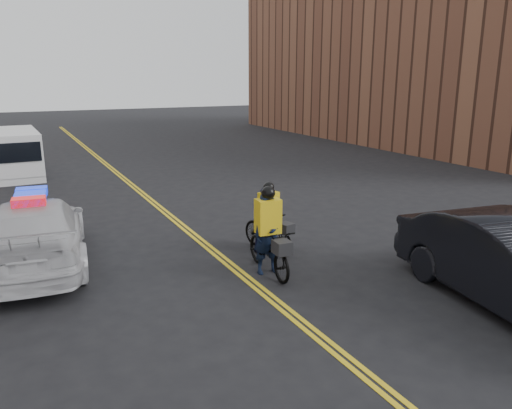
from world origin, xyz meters
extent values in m
plane|color=black|center=(0.00, 0.00, 0.00)|extent=(120.00, 120.00, 0.00)
cube|color=gold|center=(-0.08, 8.00, 0.01)|extent=(0.10, 60.00, 0.01)
cube|color=gold|center=(0.08, 8.00, 0.01)|extent=(0.10, 60.00, 0.01)
cube|color=brown|center=(22.00, 18.00, 5.50)|extent=(12.00, 30.00, 11.00)
imported|color=silver|center=(-4.10, 3.26, 0.81)|extent=(2.85, 5.77, 1.61)
cube|color=#0C26CC|center=(-4.10, 3.26, 1.69)|extent=(0.83, 1.54, 0.16)
cube|color=silver|center=(-4.06, 15.62, 1.02)|extent=(1.90, 4.82, 2.03)
cube|color=silver|center=(-4.00, 13.54, 0.84)|extent=(1.74, 0.75, 1.06)
cube|color=black|center=(-3.99, 13.19, 1.37)|extent=(1.59, 0.13, 0.80)
cylinder|color=black|center=(-3.18, 14.23, 0.31)|extent=(0.24, 0.62, 0.62)
cylinder|color=black|center=(-3.26, 17.05, 0.31)|extent=(0.24, 0.62, 0.62)
imported|color=black|center=(0.59, 0.35, 0.55)|extent=(0.85, 2.12, 1.09)
imported|color=black|center=(0.59, 0.35, 0.94)|extent=(0.71, 0.49, 1.87)
cube|color=yellow|center=(0.59, 0.35, 1.35)|extent=(0.55, 0.40, 0.79)
sphere|color=black|center=(0.59, 0.35, 1.88)|extent=(0.31, 0.31, 0.31)
cube|color=black|center=(0.55, -0.37, 0.85)|extent=(0.36, 0.41, 0.29)
imported|color=black|center=(1.31, 1.66, 0.54)|extent=(0.92, 1.87, 1.08)
imported|color=black|center=(1.31, 1.66, 0.83)|extent=(0.94, 0.81, 1.67)
cube|color=yellow|center=(1.31, 1.66, 1.20)|extent=(0.54, 0.43, 0.70)
sphere|color=black|center=(1.31, 1.66, 1.68)|extent=(0.28, 0.28, 0.28)
cube|color=black|center=(1.46, 1.03, 0.76)|extent=(0.38, 0.41, 0.26)
camera|label=1|loc=(-4.49, -9.12, 4.41)|focal=35.00mm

